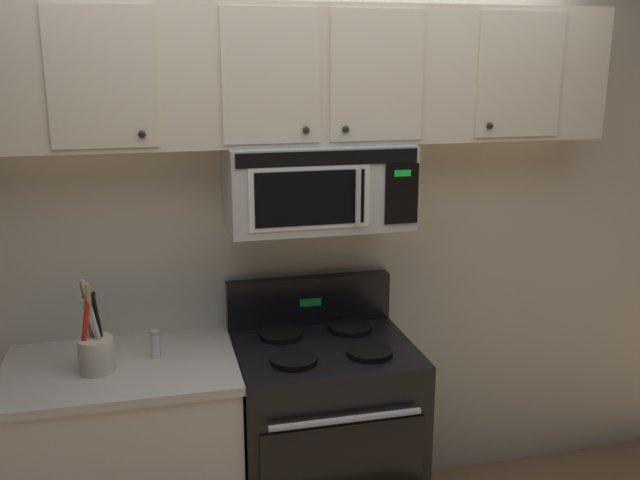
% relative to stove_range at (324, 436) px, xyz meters
% --- Properties ---
extents(back_wall, '(5.20, 0.10, 2.70)m').
position_rel_stove_range_xyz_m(back_wall, '(0.00, 0.37, 0.88)').
color(back_wall, silver).
rests_on(back_wall, ground_plane).
extents(stove_range, '(0.76, 0.69, 1.12)m').
position_rel_stove_range_xyz_m(stove_range, '(0.00, 0.00, 0.00)').
color(stove_range, black).
rests_on(stove_range, ground_plane).
extents(over_range_microwave, '(0.76, 0.43, 0.35)m').
position_rel_stove_range_xyz_m(over_range_microwave, '(-0.00, 0.12, 1.11)').
color(over_range_microwave, '#B7BABF').
extents(upper_cabinets, '(2.50, 0.36, 0.55)m').
position_rel_stove_range_xyz_m(upper_cabinets, '(-0.00, 0.15, 1.56)').
color(upper_cabinets, beige).
extents(counter_segment, '(0.93, 0.65, 0.90)m').
position_rel_stove_range_xyz_m(counter_segment, '(-0.84, 0.01, -0.02)').
color(counter_segment, white).
rests_on(counter_segment, ground_plane).
extents(utensil_crock_cream, '(0.14, 0.14, 0.38)m').
position_rel_stove_range_xyz_m(utensil_crock_cream, '(-0.93, -0.04, 0.53)').
color(utensil_crock_cream, beige).
rests_on(utensil_crock_cream, counter_segment).
extents(salt_shaker, '(0.04, 0.04, 0.12)m').
position_rel_stove_range_xyz_m(salt_shaker, '(-0.70, 0.04, 0.49)').
color(salt_shaker, white).
rests_on(salt_shaker, counter_segment).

